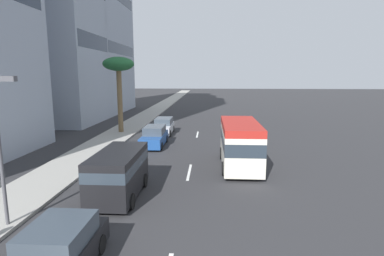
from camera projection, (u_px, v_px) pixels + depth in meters
The scene contains 12 objects.
ground_plane at pixel (199, 126), 36.09m from camera, with size 198.00×198.00×0.00m, color #2D2D30.
sidewalk_right at pixel (132, 125), 36.54m from camera, with size 162.00×3.36×0.15m, color #9E9B93.
lane_stripe_mid at pixel (189, 172), 19.11m from camera, with size 3.20×0.16×0.01m, color silver.
lane_stripe_far at pixel (197, 134), 31.11m from camera, with size 3.20×0.16×0.01m, color silver.
car_lead at pixel (164, 126), 31.48m from camera, with size 4.59×1.82×1.61m.
car_second at pixel (154, 137), 26.13m from camera, with size 4.67×1.82×1.67m.
van_third at pixel (119, 171), 15.07m from camera, with size 4.68×2.10×2.30m.
minibus_fourth at pixel (240, 143), 19.97m from camera, with size 6.32×2.44×2.97m.
car_fifth at pixel (57, 252), 9.18m from camera, with size 4.07×1.93×1.57m.
palm_tree at pixel (119, 68), 30.77m from camera, with size 3.12×3.12×7.62m.
street_lamp at pixel (1, 133), 11.51m from camera, with size 0.24×0.97×5.85m.
office_tower_far at pixel (82, 6), 47.65m from camera, with size 14.92×12.27×32.95m.
Camera 1 is at (-4.08, -1.26, 5.99)m, focal length 28.67 mm.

